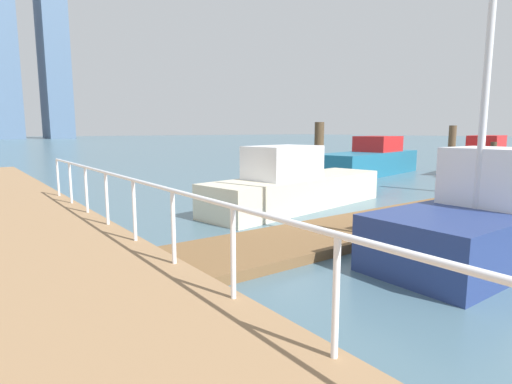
{
  "coord_description": "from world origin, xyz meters",
  "views": [
    {
      "loc": [
        -5.58,
        5.41,
        2.28
      ],
      "look_at": [
        0.07,
        13.06,
        0.85
      ],
      "focal_mm": 29.04,
      "sensor_mm": 36.0,
      "label": 1
    }
  ],
  "objects_px": {
    "moored_boat_5": "(489,160)",
    "moored_boat_0": "(295,186)",
    "moored_boat_1": "(479,220)",
    "moored_boat_3": "(370,160)"
  },
  "relations": [
    {
      "from": "moored_boat_1",
      "to": "moored_boat_5",
      "type": "bearing_deg",
      "value": 23.93
    },
    {
      "from": "moored_boat_3",
      "to": "moored_boat_5",
      "type": "relative_size",
      "value": 1.17
    },
    {
      "from": "moored_boat_0",
      "to": "moored_boat_3",
      "type": "height_order",
      "value": "moored_boat_3"
    },
    {
      "from": "moored_boat_1",
      "to": "moored_boat_3",
      "type": "xyz_separation_m",
      "value": [
        10.04,
        10.27,
        0.02
      ]
    },
    {
      "from": "moored_boat_1",
      "to": "moored_boat_3",
      "type": "bearing_deg",
      "value": 45.65
    },
    {
      "from": "moored_boat_1",
      "to": "moored_boat_3",
      "type": "relative_size",
      "value": 0.9
    },
    {
      "from": "moored_boat_0",
      "to": "moored_boat_1",
      "type": "height_order",
      "value": "moored_boat_1"
    },
    {
      "from": "moored_boat_5",
      "to": "moored_boat_0",
      "type": "bearing_deg",
      "value": -176.13
    },
    {
      "from": "moored_boat_0",
      "to": "moored_boat_5",
      "type": "xyz_separation_m",
      "value": [
        14.08,
        0.95,
        0.12
      ]
    },
    {
      "from": "moored_boat_5",
      "to": "moored_boat_1",
      "type": "bearing_deg",
      "value": -156.07
    }
  ]
}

